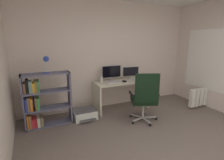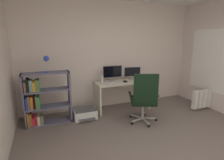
# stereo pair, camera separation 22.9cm
# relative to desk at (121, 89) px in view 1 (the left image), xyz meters

# --- Properties ---
(ground_plane) EXTENTS (4.57, 4.97, 0.02)m
(ground_plane) POSITION_rel_desk_xyz_m (-0.15, -2.14, -0.54)
(ground_plane) COLOR #70635D
(ground_plane) RESTS_ON ground
(wall_back) EXTENTS (4.57, 0.10, 2.68)m
(wall_back) POSITION_rel_desk_xyz_m (-0.15, 0.40, 0.81)
(wall_back) COLOR beige
(wall_back) RESTS_ON ground
(window_pane) EXTENTS (0.01, 1.37, 1.46)m
(window_pane) POSITION_rel_desk_xyz_m (2.13, -0.81, 0.70)
(window_pane) COLOR white
(window_frame) EXTENTS (0.02, 1.45, 1.54)m
(window_frame) POSITION_rel_desk_xyz_m (2.12, -0.81, 0.70)
(window_frame) COLOR white
(desk) EXTENTS (1.36, 0.56, 0.73)m
(desk) POSITION_rel_desk_xyz_m (0.00, 0.00, 0.00)
(desk) COLOR beige
(desk) RESTS_ON ground
(monitor_main) EXTENTS (0.52, 0.18, 0.40)m
(monitor_main) POSITION_rel_desk_xyz_m (-0.24, 0.10, 0.43)
(monitor_main) COLOR #B2B5B7
(monitor_main) RESTS_ON desk
(monitor_secondary) EXTENTS (0.46, 0.18, 0.33)m
(monitor_secondary) POSITION_rel_desk_xyz_m (0.32, 0.10, 0.39)
(monitor_secondary) COLOR #B2B5B7
(monitor_secondary) RESTS_ON desk
(keyboard) EXTENTS (0.35, 0.15, 0.02)m
(keyboard) POSITION_rel_desk_xyz_m (-0.26, -0.07, 0.21)
(keyboard) COLOR silver
(keyboard) RESTS_ON desk
(computer_mouse) EXTENTS (0.08, 0.11, 0.03)m
(computer_mouse) POSITION_rel_desk_xyz_m (0.03, -0.10, 0.21)
(computer_mouse) COLOR black
(computer_mouse) RESTS_ON desk
(desktop_speaker) EXTENTS (0.07, 0.07, 0.17)m
(desktop_speaker) POSITION_rel_desk_xyz_m (-0.52, 0.05, 0.28)
(desktop_speaker) COLOR silver
(desktop_speaker) RESTS_ON desk
(office_chair) EXTENTS (0.68, 0.68, 1.11)m
(office_chair) POSITION_rel_desk_xyz_m (0.07, -0.92, 0.07)
(office_chair) COLOR #B7BABC
(office_chair) RESTS_ON ground
(bookshelf) EXTENTS (0.93, 0.28, 1.11)m
(bookshelf) POSITION_rel_desk_xyz_m (-1.91, -0.16, 0.01)
(bookshelf) COLOR slate
(bookshelf) RESTS_ON ground
(desk_lamp) EXTENTS (0.13, 0.11, 0.33)m
(desk_lamp) POSITION_rel_desk_xyz_m (-1.75, -0.16, 0.82)
(desk_lamp) COLOR #2A46BB
(desk_lamp) RESTS_ON bookshelf
(printer) EXTENTS (0.51, 0.50, 0.22)m
(printer) POSITION_rel_desk_xyz_m (-1.03, -0.17, -0.42)
(printer) COLOR silver
(printer) RESTS_ON ground
(radiator) EXTENTS (0.98, 0.10, 0.46)m
(radiator) POSITION_rel_desk_xyz_m (2.04, -0.81, -0.24)
(radiator) COLOR white
(radiator) RESTS_ON ground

